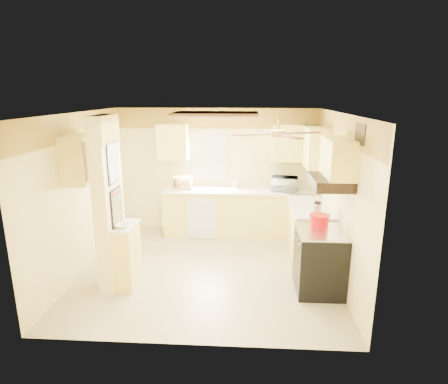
# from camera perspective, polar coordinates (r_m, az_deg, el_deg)

# --- Properties ---
(floor) EXTENTS (4.00, 4.00, 0.00)m
(floor) POSITION_cam_1_polar(r_m,az_deg,el_deg) (6.24, -2.48, -11.66)
(floor) COLOR tan
(floor) RESTS_ON ground
(ceiling) EXTENTS (4.00, 4.00, 0.00)m
(ceiling) POSITION_cam_1_polar(r_m,az_deg,el_deg) (5.59, -2.78, 11.93)
(ceiling) COLOR white
(ceiling) RESTS_ON wall_back
(wall_back) EXTENTS (4.00, 0.00, 4.00)m
(wall_back) POSITION_cam_1_polar(r_m,az_deg,el_deg) (7.63, -1.12, 3.26)
(wall_back) COLOR #FFEA9B
(wall_back) RESTS_ON floor
(wall_front) EXTENTS (4.00, 0.00, 4.00)m
(wall_front) POSITION_cam_1_polar(r_m,az_deg,el_deg) (4.01, -5.51, -7.74)
(wall_front) COLOR #FFEA9B
(wall_front) RESTS_ON floor
(wall_left) EXTENTS (0.00, 3.80, 3.80)m
(wall_left) POSITION_cam_1_polar(r_m,az_deg,el_deg) (6.32, -20.96, -0.19)
(wall_left) COLOR #FFEA9B
(wall_left) RESTS_ON floor
(wall_right) EXTENTS (0.00, 3.80, 3.80)m
(wall_right) POSITION_cam_1_polar(r_m,az_deg,el_deg) (5.92, 17.00, -0.81)
(wall_right) COLOR #FFEA9B
(wall_right) RESTS_ON floor
(wallpaper_border) EXTENTS (4.00, 0.02, 0.40)m
(wallpaper_border) POSITION_cam_1_polar(r_m,az_deg,el_deg) (7.47, -1.17, 11.14)
(wallpaper_border) COLOR #FFD84B
(wallpaper_border) RESTS_ON wall_back
(partition_column) EXTENTS (0.20, 0.70, 2.50)m
(partition_column) POSITION_cam_1_polar(r_m,az_deg,el_deg) (5.58, -17.15, -1.77)
(partition_column) COLOR #FFEA9B
(partition_column) RESTS_ON floor
(partition_ledge) EXTENTS (0.25, 0.55, 0.90)m
(partition_ledge) POSITION_cam_1_polar(r_m,az_deg,el_deg) (5.78, -14.48, -9.44)
(partition_ledge) COLOR #FFED6B
(partition_ledge) RESTS_ON floor
(ledge_top) EXTENTS (0.28, 0.58, 0.04)m
(ledge_top) POSITION_cam_1_polar(r_m,az_deg,el_deg) (5.61, -14.79, -5.06)
(ledge_top) COLOR white
(ledge_top) RESTS_ON partition_ledge
(lower_cabinets_back) EXTENTS (3.00, 0.60, 0.90)m
(lower_cabinets_back) POSITION_cam_1_polar(r_m,az_deg,el_deg) (7.52, 2.54, -3.23)
(lower_cabinets_back) COLOR #FFED6B
(lower_cabinets_back) RESTS_ON floor
(lower_cabinets_right) EXTENTS (0.60, 1.40, 0.90)m
(lower_cabinets_right) POSITION_cam_1_polar(r_m,az_deg,el_deg) (6.67, 12.80, -6.02)
(lower_cabinets_right) COLOR #FFED6B
(lower_cabinets_right) RESTS_ON floor
(countertop_back) EXTENTS (3.04, 0.64, 0.04)m
(countertop_back) POSITION_cam_1_polar(r_m,az_deg,el_deg) (7.38, 2.58, 0.21)
(countertop_back) COLOR white
(countertop_back) RESTS_ON lower_cabinets_back
(countertop_right) EXTENTS (0.64, 1.44, 0.04)m
(countertop_right) POSITION_cam_1_polar(r_m,az_deg,el_deg) (6.52, 12.94, -2.15)
(countertop_right) COLOR white
(countertop_right) RESTS_ON lower_cabinets_right
(dishwasher_panel) EXTENTS (0.58, 0.02, 0.80)m
(dishwasher_panel) POSITION_cam_1_polar(r_m,az_deg,el_deg) (7.28, -3.44, -4.03)
(dishwasher_panel) COLOR white
(dishwasher_panel) RESTS_ON lower_cabinets_back
(window) EXTENTS (0.92, 0.02, 1.02)m
(window) POSITION_cam_1_polar(r_m,az_deg,el_deg) (7.59, -3.03, 5.48)
(window) COLOR white
(window) RESTS_ON wall_back
(upper_cab_back_left) EXTENTS (0.60, 0.35, 0.70)m
(upper_cab_back_left) POSITION_cam_1_polar(r_m,az_deg,el_deg) (7.48, -7.81, 7.55)
(upper_cab_back_left) COLOR #FFED6B
(upper_cab_back_left) RESTS_ON wall_back
(upper_cab_back_right) EXTENTS (0.90, 0.35, 0.70)m
(upper_cab_back_right) POSITION_cam_1_polar(r_m,az_deg,el_deg) (7.39, 10.91, 7.34)
(upper_cab_back_right) COLOR #FFED6B
(upper_cab_back_right) RESTS_ON wall_back
(upper_cab_right) EXTENTS (0.35, 1.00, 0.70)m
(upper_cab_right) POSITION_cam_1_polar(r_m,az_deg,el_deg) (6.97, 13.65, 6.74)
(upper_cab_right) COLOR #FFED6B
(upper_cab_right) RESTS_ON wall_right
(upper_cab_left_wall) EXTENTS (0.35, 0.75, 0.70)m
(upper_cab_left_wall) POSITION_cam_1_polar(r_m,az_deg,el_deg) (5.90, -20.93, 4.78)
(upper_cab_left_wall) COLOR #FFED6B
(upper_cab_left_wall) RESTS_ON wall_left
(upper_cab_over_stove) EXTENTS (0.35, 0.76, 0.52)m
(upper_cab_over_stove) POSITION_cam_1_polar(r_m,az_deg,el_deg) (5.21, 17.05, 5.00)
(upper_cab_over_stove) COLOR #FFED6B
(upper_cab_over_stove) RESTS_ON wall_right
(stove) EXTENTS (0.68, 0.77, 0.92)m
(stove) POSITION_cam_1_polar(r_m,az_deg,el_deg) (5.61, 14.33, -10.08)
(stove) COLOR black
(stove) RESTS_ON floor
(range_hood) EXTENTS (0.50, 0.76, 0.14)m
(range_hood) POSITION_cam_1_polar(r_m,az_deg,el_deg) (5.26, 15.88, 1.49)
(range_hood) COLOR black
(range_hood) RESTS_ON upper_cab_over_stove
(poster_menu) EXTENTS (0.02, 0.42, 0.57)m
(poster_menu) POSITION_cam_1_polar(r_m,az_deg,el_deg) (5.41, -16.53, 4.30)
(poster_menu) COLOR black
(poster_menu) RESTS_ON partition_column
(poster_nashville) EXTENTS (0.02, 0.42, 0.57)m
(poster_nashville) POSITION_cam_1_polar(r_m,az_deg,el_deg) (5.56, -16.04, -2.29)
(poster_nashville) COLOR black
(poster_nashville) RESTS_ON partition_column
(ceiling_light_panel) EXTENTS (1.35, 0.95, 0.06)m
(ceiling_light_panel) POSITION_cam_1_polar(r_m,az_deg,el_deg) (6.08, -1.29, 11.76)
(ceiling_light_panel) COLOR brown
(ceiling_light_panel) RESTS_ON ceiling
(ceiling_fan) EXTENTS (1.15, 1.15, 0.26)m
(ceiling_fan) POSITION_cam_1_polar(r_m,az_deg,el_deg) (4.89, 8.21, 8.86)
(ceiling_fan) COLOR gold
(ceiling_fan) RESTS_ON ceiling
(vent_grate) EXTENTS (0.02, 0.40, 0.25)m
(vent_grate) POSITION_cam_1_polar(r_m,az_deg,el_deg) (4.87, 20.09, 8.27)
(vent_grate) COLOR black
(vent_grate) RESTS_ON wall_right
(microwave) EXTENTS (0.54, 0.41, 0.27)m
(microwave) POSITION_cam_1_polar(r_m,az_deg,el_deg) (7.35, 9.24, 1.24)
(microwave) COLOR white
(microwave) RESTS_ON countertop_back
(bowl) EXTENTS (0.24, 0.24, 0.05)m
(bowl) POSITION_cam_1_polar(r_m,az_deg,el_deg) (5.50, -15.25, -4.98)
(bowl) COLOR white
(bowl) RESTS_ON ledge_top
(dutch_oven) EXTENTS (0.28, 0.28, 0.19)m
(dutch_oven) POSITION_cam_1_polar(r_m,az_deg,el_deg) (5.55, 14.33, -4.27)
(dutch_oven) COLOR red
(dutch_oven) RESTS_ON stove
(kettle) EXTENTS (0.15, 0.15, 0.23)m
(kettle) POSITION_cam_1_polar(r_m,az_deg,el_deg) (5.98, 14.04, -2.51)
(kettle) COLOR silver
(kettle) RESTS_ON countertop_right
(dish_rack) EXTENTS (0.42, 0.33, 0.23)m
(dish_rack) POSITION_cam_1_polar(r_m,az_deg,el_deg) (7.50, -6.37, 1.20)
(dish_rack) COLOR tan
(dish_rack) RESTS_ON countertop_back
(utensil_crock) EXTENTS (0.10, 0.10, 0.21)m
(utensil_crock) POSITION_cam_1_polar(r_m,az_deg,el_deg) (7.49, 1.84, 1.14)
(utensil_crock) COLOR white
(utensil_crock) RESTS_ON countertop_back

